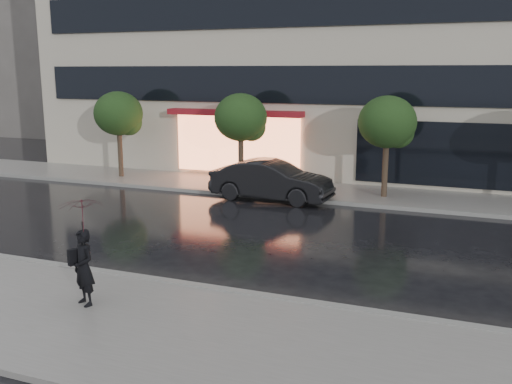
% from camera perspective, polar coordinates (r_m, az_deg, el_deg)
% --- Properties ---
extents(ground, '(120.00, 120.00, 0.00)m').
position_cam_1_polar(ground, '(14.27, -5.92, -8.07)').
color(ground, black).
rests_on(ground, ground).
extents(sidewalk_near, '(60.00, 4.50, 0.12)m').
position_cam_1_polar(sidewalk_near, '(11.67, -13.38, -12.75)').
color(sidewalk_near, slate).
rests_on(sidewalk_near, ground).
extents(sidewalk_far, '(60.00, 3.50, 0.12)m').
position_cam_1_polar(sidewalk_far, '(23.49, 5.50, 0.12)').
color(sidewalk_far, slate).
rests_on(sidewalk_far, ground).
extents(curb_near, '(60.00, 0.25, 0.14)m').
position_cam_1_polar(curb_near, '(13.42, -7.89, -9.13)').
color(curb_near, gray).
rests_on(curb_near, ground).
extents(curb_far, '(60.00, 0.25, 0.14)m').
position_cam_1_polar(curb_far, '(21.85, 4.25, -0.74)').
color(curb_far, gray).
rests_on(curb_far, ground).
extents(bg_building_left, '(14.00, 10.00, 12.00)m').
position_cam_1_polar(bg_building_left, '(51.05, -21.35, 12.48)').
color(bg_building_left, '#59544F').
rests_on(bg_building_left, ground).
extents(tree_far_west, '(2.20, 2.20, 3.99)m').
position_cam_1_polar(tree_far_west, '(26.71, -13.45, 7.48)').
color(tree_far_west, '#33261C').
rests_on(tree_far_west, ground).
extents(tree_mid_west, '(2.20, 2.20, 3.99)m').
position_cam_1_polar(tree_mid_west, '(23.83, -1.38, 7.30)').
color(tree_mid_west, '#33261C').
rests_on(tree_mid_west, ground).
extents(tree_mid_east, '(2.20, 2.20, 3.99)m').
position_cam_1_polar(tree_mid_east, '(22.23, 13.15, 6.65)').
color(tree_mid_east, '#33261C').
rests_on(tree_mid_east, ground).
extents(parked_car, '(4.74, 1.86, 1.54)m').
position_cam_1_polar(parked_car, '(21.84, 1.55, 1.15)').
color(parked_car, black).
rests_on(parked_car, ground).
extents(pedestrian_with_umbrella, '(1.19, 1.20, 2.27)m').
position_cam_1_polar(pedestrian_with_umbrella, '(12.11, -16.97, -4.25)').
color(pedestrian_with_umbrella, black).
rests_on(pedestrian_with_umbrella, sidewalk_near).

